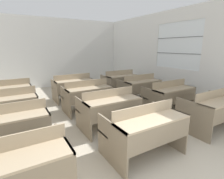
{
  "coord_description": "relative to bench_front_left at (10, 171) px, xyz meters",
  "views": [
    {
      "loc": [
        -1.63,
        -0.69,
        1.76
      ],
      "look_at": [
        0.45,
        2.8,
        0.75
      ],
      "focal_mm": 28.0,
      "sensor_mm": 36.0,
      "label": 1
    }
  ],
  "objects": [
    {
      "name": "bench_back_left",
      "position": [
        0.01,
        3.6,
        0.0
      ],
      "size": [
        1.22,
        0.83,
        0.87
      ],
      "color": "#7B6C55",
      "rests_on": "ground_plane"
    },
    {
      "name": "wall_back",
      "position": [
        1.74,
        6.11,
        1.01
      ],
      "size": [
        6.59,
        0.06,
        2.94
      ],
      "color": "silver",
      "rests_on": "ground_plane"
    },
    {
      "name": "bench_second_right",
      "position": [
        3.77,
        1.2,
        0.0
      ],
      "size": [
        1.22,
        0.83,
        0.87
      ],
      "color": "#796952",
      "rests_on": "ground_plane"
    },
    {
      "name": "bench_third_center",
      "position": [
        1.9,
        2.39,
        0.0
      ],
      "size": [
        1.22,
        0.83,
        0.87
      ],
      "color": "#7C6C55",
      "rests_on": "ground_plane"
    },
    {
      "name": "bench_second_center",
      "position": [
        1.9,
        1.19,
        0.0
      ],
      "size": [
        1.22,
        0.83,
        0.87
      ],
      "color": "#81725B",
      "rests_on": "ground_plane"
    },
    {
      "name": "wall_right_with_window",
      "position": [
        5.01,
        2.46,
        0.98
      ],
      "size": [
        0.06,
        7.31,
        2.94
      ],
      "color": "silver",
      "rests_on": "ground_plane"
    },
    {
      "name": "bench_front_right",
      "position": [
        3.74,
        -0.0,
        0.0
      ],
      "size": [
        1.22,
        0.83,
        0.87
      ],
      "color": "#7E6F58",
      "rests_on": "ground_plane"
    },
    {
      "name": "bench_third_left",
      "position": [
        -0.0,
        2.39,
        0.0
      ],
      "size": [
        1.22,
        0.83,
        0.87
      ],
      "color": "#7F7059",
      "rests_on": "ground_plane"
    },
    {
      "name": "bench_back_right",
      "position": [
        3.76,
        3.6,
        0.0
      ],
      "size": [
        1.22,
        0.83,
        0.87
      ],
      "color": "#82735C",
      "rests_on": "ground_plane"
    },
    {
      "name": "bench_back_center",
      "position": [
        1.9,
        3.6,
        0.0
      ],
      "size": [
        1.22,
        0.83,
        0.87
      ],
      "color": "#7F6F58",
      "rests_on": "ground_plane"
    },
    {
      "name": "bench_second_left",
      "position": [
        0.01,
        1.21,
        0.0
      ],
      "size": [
        1.22,
        0.83,
        0.87
      ],
      "color": "#80715A",
      "rests_on": "ground_plane"
    },
    {
      "name": "bench_front_left",
      "position": [
        0.0,
        0.0,
        0.0
      ],
      "size": [
        1.22,
        0.83,
        0.87
      ],
      "color": "#7C6D56",
      "rests_on": "ground_plane"
    },
    {
      "name": "bench_third_right",
      "position": [
        3.75,
        2.39,
        0.0
      ],
      "size": [
        1.22,
        0.83,
        0.87
      ],
      "color": "#7C6D56",
      "rests_on": "ground_plane"
    },
    {
      "name": "bench_front_center",
      "position": [
        1.89,
        0.03,
        0.0
      ],
      "size": [
        1.22,
        0.83,
        0.87
      ],
      "color": "#83745D",
      "rests_on": "ground_plane"
    }
  ]
}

